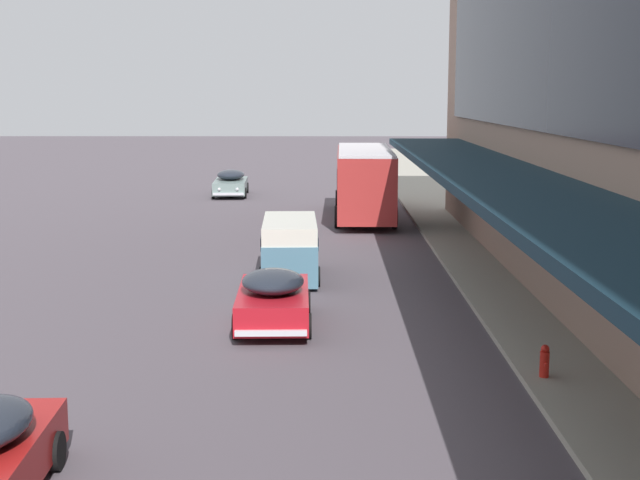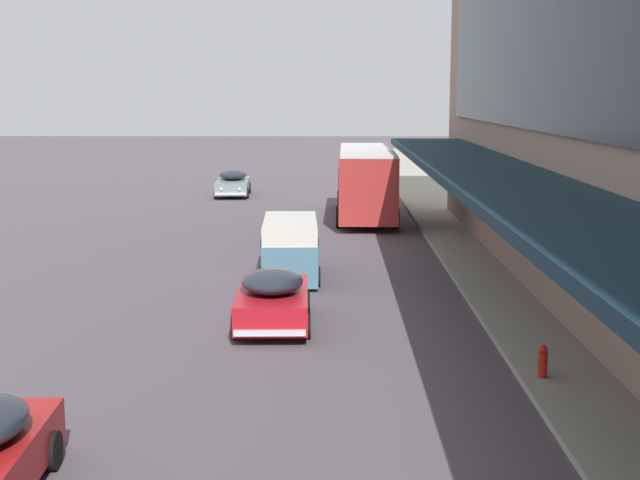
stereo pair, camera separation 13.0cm
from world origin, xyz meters
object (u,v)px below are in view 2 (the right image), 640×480
object	(u,v)px
sedan_far_back	(233,183)
fire_hydrant	(543,361)
vw_van	(290,245)
sedan_lead_mid	(273,298)
transit_bus_kerbside_front	(366,179)

from	to	relation	value
sedan_far_back	fire_hydrant	world-z (taller)	sedan_far_back
vw_van	sedan_far_back	bearing A→B (deg)	100.67
sedan_lead_mid	fire_hydrant	xyz separation A→B (m)	(5.97, -4.66, -0.26)
sedan_far_back	vw_van	distance (m)	24.16
sedan_far_back	vw_van	world-z (taller)	vw_van
vw_van	sedan_lead_mid	bearing A→B (deg)	-91.73
sedan_lead_mid	fire_hydrant	world-z (taller)	sedan_lead_mid
transit_bus_kerbside_front	sedan_lead_mid	world-z (taller)	transit_bus_kerbside_front
transit_bus_kerbside_front	fire_hydrant	world-z (taller)	transit_bus_kerbside_front
fire_hydrant	sedan_far_back	bearing A→B (deg)	106.52
transit_bus_kerbside_front	sedan_far_back	world-z (taller)	transit_bus_kerbside_front
transit_bus_kerbside_front	sedan_far_back	bearing A→B (deg)	128.03
transit_bus_kerbside_front	vw_van	distance (m)	14.47
sedan_far_back	sedan_lead_mid	world-z (taller)	sedan_far_back
transit_bus_kerbside_front	fire_hydrant	bearing A→B (deg)	-83.75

